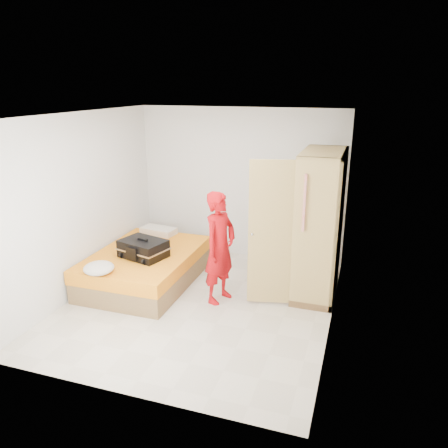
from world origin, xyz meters
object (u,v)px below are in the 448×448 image
(person, at_px, (220,248))
(suitcase, at_px, (143,249))
(wardrobe, at_px, (315,229))
(round_cushion, at_px, (99,268))
(bed, at_px, (146,267))

(person, bearing_deg, suitcase, 107.01)
(wardrobe, bearing_deg, round_cushion, -153.59)
(bed, xyz_separation_m, suitcase, (0.07, -0.17, 0.38))
(person, distance_m, suitcase, 1.22)
(suitcase, height_order, round_cushion, suitcase)
(wardrobe, distance_m, person, 1.39)
(suitcase, distance_m, round_cushion, 0.78)
(person, xyz_separation_m, suitcase, (-1.21, 0.01, -0.17))
(person, height_order, suitcase, person)
(bed, distance_m, round_cushion, 0.98)
(bed, relative_size, round_cushion, 4.90)
(bed, xyz_separation_m, round_cushion, (-0.21, -0.90, 0.33))
(suitcase, bearing_deg, wardrobe, 29.49)
(bed, distance_m, person, 1.40)
(suitcase, bearing_deg, person, 14.48)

